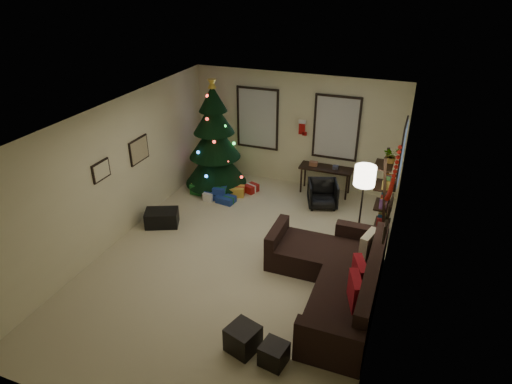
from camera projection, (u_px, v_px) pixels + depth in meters
The scene contains 29 objects.
floor at pixel (239, 261), 8.18m from camera, with size 7.00×7.00×0.00m, color beige.
ceiling at pixel (236, 119), 6.94m from camera, with size 7.00×7.00×0.00m, color white.
wall_back at pixel (296, 131), 10.46m from camera, with size 5.00×5.00×0.00m, color beige.
wall_front at pixel (108, 342), 4.66m from camera, with size 5.00×5.00×0.00m, color beige.
wall_left at pixel (115, 174), 8.35m from camera, with size 7.00×7.00×0.00m, color beige.
wall_right at pixel (389, 223), 6.77m from camera, with size 7.00×7.00×0.00m, color beige.
window_back_left at pixel (258, 118), 10.64m from camera, with size 1.05×0.06×1.50m.
window_back_right at pixel (336, 128), 10.04m from camera, with size 1.05×0.06×1.50m.
window_right_wall at pixel (402, 154), 8.82m from camera, with size 0.06×0.90×1.30m.
christmas_tree at pixel (215, 144), 10.34m from camera, with size 1.46×1.46×2.72m.
presents at pixel (219, 188), 10.55m from camera, with size 1.50×1.19×0.30m.
sofa at pixel (336, 279), 7.26m from camera, with size 1.97×2.86×0.89m.
pillow_red_a at pixel (355, 292), 6.43m from camera, with size 0.13×0.50×0.50m, color maroon.
pillow_red_b at pixel (359, 276), 6.77m from camera, with size 0.13×0.50×0.50m, color maroon.
pillow_cream at pixel (368, 245), 7.52m from camera, with size 0.13×0.47×0.47m, color #BBB397.
ottoman_near at pixel (243, 338), 6.24m from camera, with size 0.41×0.41×0.39m, color black.
ottoman_far at pixel (274, 354), 6.03m from camera, with size 0.34×0.34×0.32m, color black.
desk at pixel (326, 170), 10.32m from camera, with size 1.21×0.43×0.65m.
desk_chair at pixel (323, 194), 9.88m from camera, with size 0.58×0.54×0.60m, color black.
bookshelf at pixel (384, 199), 8.41m from camera, with size 0.30×0.54×1.84m.
potted_plant at pixel (392, 153), 8.13m from camera, with size 0.40×0.34×0.44m, color #4C4C4C.
floor_lamp at pixel (364, 182), 7.76m from camera, with size 0.37×0.37×1.77m.
art_map at pixel (139, 150), 8.90m from camera, with size 0.04×0.60×0.50m.
art_abstract at pixel (101, 171), 7.92m from camera, with size 0.04×0.45×0.35m.
gallery at pixel (389, 213), 6.61m from camera, with size 0.03×1.25×0.54m.
garland at pixel (393, 176), 6.55m from camera, with size 0.08×1.90×0.30m, color #A5140C, non-canonical shape.
stocking_left at pixel (291, 128), 10.58m from camera, with size 0.20×0.05×0.36m.
stocking_right at pixel (302, 127), 10.21m from camera, with size 0.20×0.05×0.36m.
storage_bin at pixel (162, 218), 9.22m from camera, with size 0.66×0.44×0.33m, color black.
Camera 1 is at (2.67, -6.13, 4.89)m, focal length 31.23 mm.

